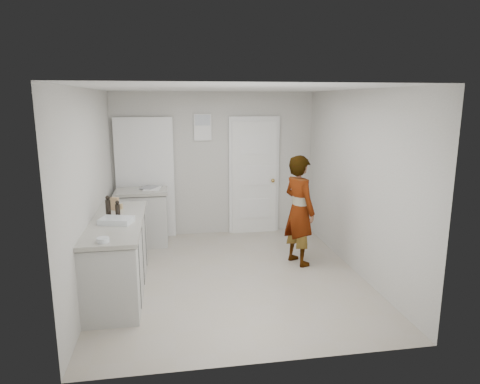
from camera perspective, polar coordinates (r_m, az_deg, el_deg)
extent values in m
plane|color=#AFA492|center=(5.95, -1.19, -11.17)|extent=(4.00, 4.00, 0.00)
plane|color=#B5B4AB|center=(7.53, -3.41, 3.70)|extent=(3.50, 0.00, 3.50)
plane|color=#B5B4AB|center=(3.67, 3.21, -5.45)|extent=(3.50, 0.00, 3.50)
plane|color=#B5B4AB|center=(5.61, -19.23, 0.09)|extent=(0.00, 4.00, 4.00)
plane|color=#B5B4AB|center=(6.07, 15.33, 1.22)|extent=(0.00, 4.00, 4.00)
plane|color=silver|center=(5.47, -1.31, 13.65)|extent=(4.00, 4.00, 0.00)
cube|color=white|center=(7.61, 1.92, 1.89)|extent=(0.80, 0.05, 2.00)
cube|color=white|center=(7.63, 1.88, 2.15)|extent=(0.90, 0.04, 2.10)
sphere|color=#B38A44|center=(7.64, 4.42, 1.52)|extent=(0.07, 0.07, 0.07)
cube|color=white|center=(7.42, -5.01, 8.59)|extent=(0.30, 0.02, 0.45)
cube|color=black|center=(7.51, -12.51, 1.63)|extent=(0.90, 0.05, 2.04)
cube|color=white|center=(7.48, -12.52, 1.66)|extent=(0.98, 0.02, 2.10)
cube|color=silver|center=(5.60, -15.92, -8.47)|extent=(0.60, 1.90, 0.86)
cube|color=black|center=(5.75, -15.69, -12.11)|extent=(0.56, 1.86, 0.08)
cube|color=#B6B3A7|center=(5.46, -16.21, -3.84)|extent=(0.64, 1.96, 0.05)
cube|color=silver|center=(7.24, -12.85, -3.58)|extent=(0.80, 0.55, 0.86)
cube|color=black|center=(7.35, -12.71, -6.51)|extent=(0.75, 0.54, 0.08)
cube|color=#B6B3A7|center=(7.13, -13.03, 0.05)|extent=(0.84, 0.61, 0.05)
imported|color=silver|center=(6.23, 7.89, -2.43)|extent=(0.58, 0.69, 1.60)
cube|color=#916F48|center=(5.91, -16.34, -1.52)|extent=(0.11, 0.09, 0.17)
cylinder|color=tan|center=(5.95, -15.54, -1.87)|extent=(0.05, 0.05, 0.07)
cylinder|color=black|center=(5.47, -15.98, -2.51)|extent=(0.06, 0.06, 0.18)
sphere|color=black|center=(5.45, -16.05, -1.33)|extent=(0.05, 0.05, 0.05)
cylinder|color=black|center=(5.52, -17.16, -2.18)|extent=(0.06, 0.06, 0.23)
sphere|color=black|center=(5.49, -17.25, -0.72)|extent=(0.05, 0.05, 0.05)
cube|color=silver|center=(5.30, -16.15, -3.66)|extent=(0.43, 0.35, 0.06)
cube|color=white|center=(5.30, -16.15, -3.75)|extent=(0.37, 0.30, 0.05)
cylinder|color=silver|center=(4.64, -17.80, -6.11)|extent=(0.13, 0.13, 0.05)
sphere|color=white|center=(4.64, -18.06, -6.15)|extent=(0.04, 0.04, 0.04)
sphere|color=white|center=(4.65, -17.54, -6.07)|extent=(0.04, 0.04, 0.04)
cube|color=white|center=(7.18, -11.60, 0.45)|extent=(0.30, 0.37, 0.01)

